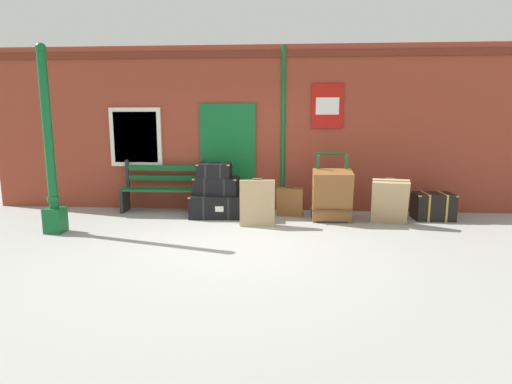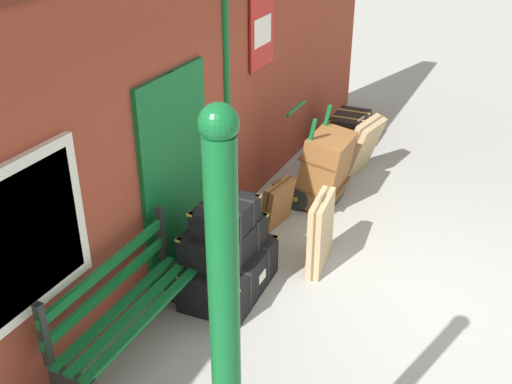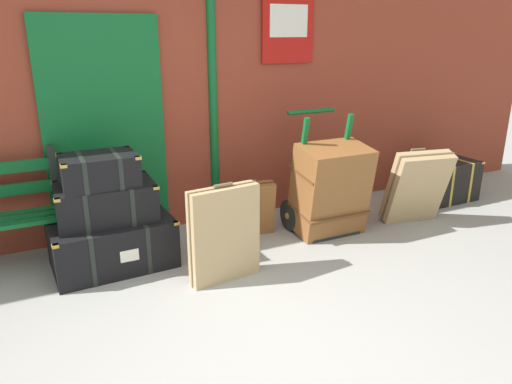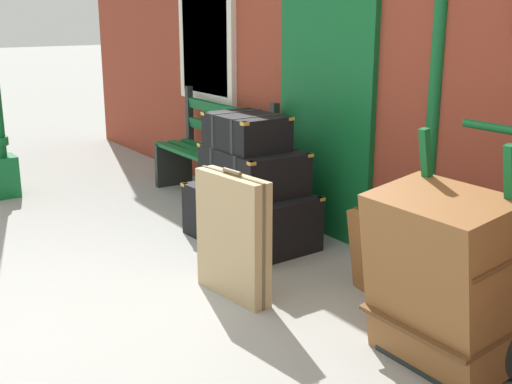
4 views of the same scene
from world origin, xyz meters
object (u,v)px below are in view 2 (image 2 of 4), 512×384
at_px(large_brown_trunk, 325,169).
at_px(platform_bench, 127,311).
at_px(suitcase_olive, 321,233).
at_px(suitcase_cream, 277,204).
at_px(steamer_trunk_base, 229,273).
at_px(steamer_trunk_middle, 224,240).
at_px(suitcase_brown, 362,147).
at_px(steamer_trunk_top, 225,216).
at_px(corner_trunk, 350,130).
at_px(porters_trolley, 311,180).

bearing_deg(large_brown_trunk, platform_bench, 169.89).
distance_m(large_brown_trunk, suitcase_olive, 1.37).
bearing_deg(large_brown_trunk, suitcase_cream, 157.43).
xyz_separation_m(steamer_trunk_base, steamer_trunk_middle, (-0.02, 0.04, 0.37)).
distance_m(platform_bench, suitcase_olive, 2.16).
height_order(suitcase_olive, suitcase_brown, suitcase_olive).
height_order(steamer_trunk_middle, suitcase_brown, suitcase_brown).
height_order(platform_bench, suitcase_cream, platform_bench).
bearing_deg(suitcase_brown, steamer_trunk_base, 172.83).
bearing_deg(steamer_trunk_top, suitcase_brown, -7.06).
bearing_deg(large_brown_trunk, steamer_trunk_top, 174.10).
bearing_deg(platform_bench, suitcase_cream, -6.15).
height_order(platform_bench, suitcase_olive, platform_bench).
bearing_deg(suitcase_olive, steamer_trunk_top, 142.25).
xyz_separation_m(steamer_trunk_middle, suitcase_brown, (3.07, -0.42, -0.18)).
bearing_deg(platform_bench, suitcase_brown, -9.99).
bearing_deg(steamer_trunk_base, steamer_trunk_top, 179.77).
bearing_deg(steamer_trunk_middle, suitcase_cream, 1.95).
distance_m(steamer_trunk_base, corner_trunk, 3.95).
relative_size(platform_bench, steamer_trunk_middle, 1.94).
bearing_deg(suitcase_olive, corner_trunk, 12.43).
xyz_separation_m(porters_trolley, large_brown_trunk, (0.00, -0.17, 0.19)).
xyz_separation_m(steamer_trunk_base, large_brown_trunk, (2.09, -0.22, 0.26)).
bearing_deg(corner_trunk, suitcase_olive, -167.57).
xyz_separation_m(steamer_trunk_top, suitcase_cream, (1.40, 0.09, -0.59)).
xyz_separation_m(platform_bench, steamer_trunk_middle, (1.12, -0.31, 0.14)).
relative_size(steamer_trunk_base, steamer_trunk_middle, 1.26).
height_order(steamer_trunk_base, suitcase_cream, suitcase_cream).
relative_size(steamer_trunk_base, porters_trolley, 0.87).
bearing_deg(platform_bench, steamer_trunk_top, -18.02).
bearing_deg(porters_trolley, corner_trunk, 3.11).
distance_m(steamer_trunk_middle, suitcase_cream, 1.40).
distance_m(porters_trolley, corner_trunk, 1.87).
bearing_deg(steamer_trunk_base, porters_trolley, -1.28).
bearing_deg(steamer_trunk_middle, suitcase_brown, -7.86).
distance_m(platform_bench, corner_trunk, 5.10).
xyz_separation_m(porters_trolley, suitcase_brown, (0.97, -0.34, 0.13)).
bearing_deg(porters_trolley, large_brown_trunk, -90.00).
distance_m(suitcase_brown, corner_trunk, 1.01).
relative_size(steamer_trunk_middle, corner_trunk, 1.18).
distance_m(platform_bench, porters_trolley, 3.25).
xyz_separation_m(steamer_trunk_base, suitcase_brown, (3.06, -0.38, 0.19)).
distance_m(platform_bench, steamer_trunk_middle, 1.17).
height_order(steamer_trunk_middle, suitcase_cream, steamer_trunk_middle).
xyz_separation_m(suitcase_olive, suitcase_brown, (2.27, 0.26, 0.01)).
distance_m(steamer_trunk_base, steamer_trunk_top, 0.66).
height_order(steamer_trunk_middle, corner_trunk, steamer_trunk_middle).
xyz_separation_m(steamer_trunk_top, large_brown_trunk, (2.13, -0.22, -0.40)).
relative_size(large_brown_trunk, suitcase_cream, 1.62).
bearing_deg(platform_bench, steamer_trunk_base, -17.32).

